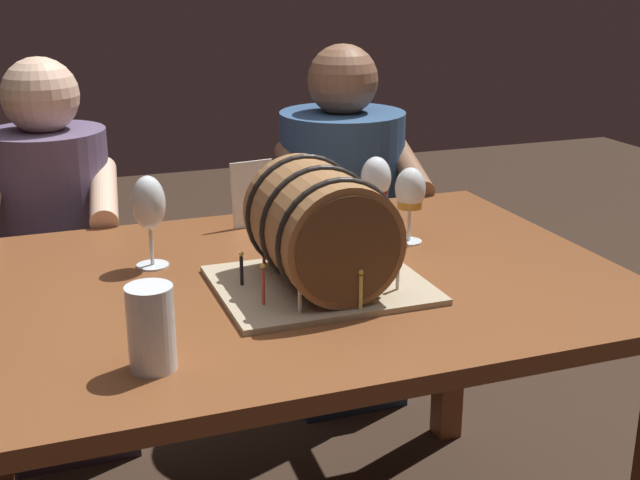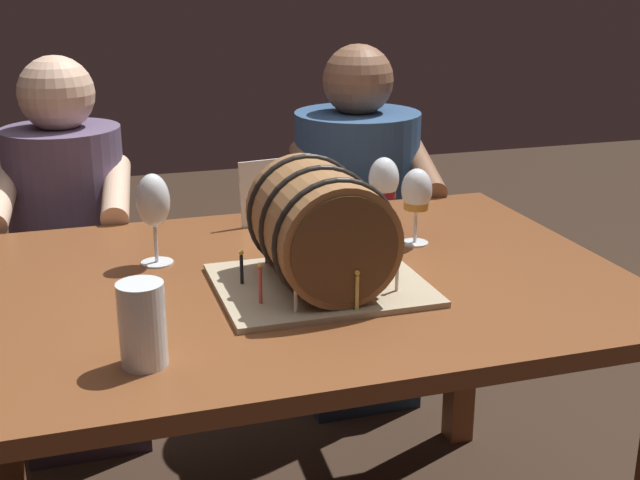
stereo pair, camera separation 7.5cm
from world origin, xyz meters
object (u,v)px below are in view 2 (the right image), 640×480
wine_glass_amber (417,194)px  person_seated_left (74,276)px  dining_table (290,323)px  wine_glass_rose (327,187)px  barrel_cake (320,232)px  beer_pint (143,329)px  person_seated_right (356,237)px  wine_glass_empty (153,203)px  wine_glass_red (384,182)px  menu_card (262,193)px

wine_glass_amber → person_seated_left: size_ratio=0.16×
dining_table → person_seated_left: size_ratio=1.22×
wine_glass_rose → wine_glass_amber: size_ratio=1.02×
barrel_cake → beer_pint: (-0.37, -0.24, -0.05)m
person_seated_right → beer_pint: bearing=-124.8°
wine_glass_empty → wine_glass_rose: wine_glass_empty is taller
wine_glass_empty → person_seated_right: 0.97m
dining_table → person_seated_right: 0.89m
wine_glass_amber → person_seated_right: (0.09, 0.65, -0.32)m
barrel_cake → wine_glass_rose: size_ratio=2.26×
person_seated_left → wine_glass_red: bearing=-36.5°
beer_pint → person_seated_right: 1.34m
dining_table → wine_glass_empty: (-0.25, 0.16, 0.24)m
barrel_cake → menu_card: barrel_cake is taller
wine_glass_rose → menu_card: size_ratio=1.13×
person_seated_left → barrel_cake: bearing=-61.1°
wine_glass_rose → beer_pint: size_ratio=1.28×
beer_pint → person_seated_left: 1.12m
wine_glass_amber → wine_glass_rose: bearing=146.1°
beer_pint → person_seated_right: (0.75, 1.08, -0.26)m
dining_table → beer_pint: 0.48m
barrel_cake → wine_glass_empty: bearing=140.8°
wine_glass_empty → beer_pint: size_ratio=1.41×
person_seated_left → person_seated_right: bearing=0.0°
person_seated_right → person_seated_left: bearing=-180.0°
wine_glass_empty → beer_pint: wine_glass_empty is taller
barrel_cake → wine_glass_red: barrel_cake is taller
wine_glass_amber → person_seated_right: person_seated_right is taller
wine_glass_empty → wine_glass_amber: bearing=-4.1°
person_seated_right → barrel_cake: bearing=-114.3°
person_seated_left → menu_card: bearing=-40.9°
person_seated_left → person_seated_right: 0.85m
barrel_cake → person_seated_right: size_ratio=0.36×
beer_pint → person_seated_left: person_seated_left is taller
wine_glass_red → beer_pint: (-0.62, -0.55, -0.06)m
wine_glass_amber → barrel_cake: bearing=-145.9°
dining_table → wine_glass_red: (0.30, 0.24, 0.22)m
wine_glass_amber → person_seated_left: bearing=139.4°
wine_glass_rose → wine_glass_red: (0.14, -0.00, 0.00)m
wine_glass_red → dining_table: bearing=-141.5°
beer_pint → person_seated_left: (-0.10, 1.08, -0.29)m
beer_pint → wine_glass_rose: bearing=48.6°
barrel_cake → person_seated_left: person_seated_left is taller
barrel_cake → wine_glass_rose: bearing=69.9°
dining_table → menu_card: 0.42m
wine_glass_empty → wine_glass_rose: (0.41, 0.08, -0.02)m
wine_glass_amber → beer_pint: 0.79m
wine_glass_amber → menu_card: 0.39m
wine_glass_empty → beer_pint: (-0.08, -0.47, -0.07)m
person_seated_left → wine_glass_amber: bearing=-40.6°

